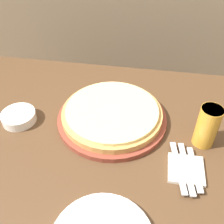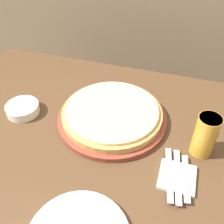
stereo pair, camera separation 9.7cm
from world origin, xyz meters
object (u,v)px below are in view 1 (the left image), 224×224
at_px(side_bowl, 19,117).
at_px(dinner_knife, 186,168).
at_px(spoon, 195,169).
at_px(pizza_on_board, 112,115).
at_px(fork, 178,167).
at_px(beer_glass, 208,125).

relative_size(side_bowl, dinner_knife, 0.64).
bearing_deg(side_bowl, spoon, -11.67).
height_order(pizza_on_board, fork, pizza_on_board).
relative_size(beer_glass, fork, 0.76).
bearing_deg(fork, spoon, 0.00).
bearing_deg(beer_glass, side_bowl, -179.98).
xyz_separation_m(dinner_knife, spoon, (0.02, 0.00, 0.00)).
distance_m(pizza_on_board, side_bowl, 0.35).
xyz_separation_m(side_bowl, fork, (0.59, -0.13, -0.00)).
height_order(beer_glass, spoon, beer_glass).
height_order(pizza_on_board, beer_glass, beer_glass).
distance_m(fork, spoon, 0.05).
xyz_separation_m(pizza_on_board, side_bowl, (-0.35, -0.06, -0.01)).
relative_size(dinner_knife, spoon, 1.17).
relative_size(pizza_on_board, side_bowl, 3.22).
xyz_separation_m(side_bowl, spoon, (0.64, -0.13, -0.00)).
xyz_separation_m(beer_glass, spoon, (-0.04, -0.13, -0.07)).
xyz_separation_m(pizza_on_board, beer_glass, (0.33, -0.06, 0.06)).
relative_size(beer_glass, side_bowl, 1.20).
height_order(side_bowl, dinner_knife, side_bowl).
relative_size(side_bowl, spoon, 0.75).
xyz_separation_m(fork, spoon, (0.05, 0.00, 0.00)).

